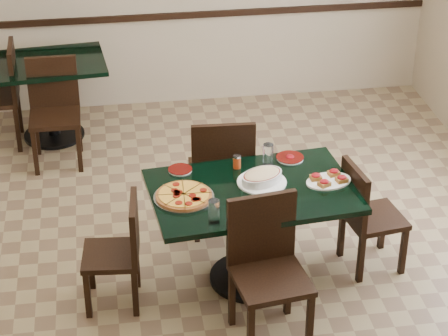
{
  "coord_description": "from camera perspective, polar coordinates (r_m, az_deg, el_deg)",
  "views": [
    {
      "loc": [
        -0.67,
        -5.17,
        3.8
      ],
      "look_at": [
        0.11,
        0.0,
        0.78
      ],
      "focal_mm": 70.0,
      "sensor_mm": 36.0,
      "label": 1
    }
  ],
  "objects": [
    {
      "name": "floor",
      "position": [
        6.45,
        -0.93,
        -6.08
      ],
      "size": [
        5.5,
        5.5,
        0.0
      ],
      "primitive_type": "plane",
      "color": "olive",
      "rests_on": "ground"
    },
    {
      "name": "pepperoni_pizza",
      "position": [
        5.75,
        -2.64,
        -1.82
      ],
      "size": [
        0.4,
        0.4,
        0.04
      ],
      "rotation": [
        0.0,
        0.0,
        -0.05
      ],
      "color": "#AAAAB1",
      "rests_on": "main_table"
    },
    {
      "name": "side_plate_near",
      "position": [
        5.56,
        1.9,
        -3.16
      ],
      "size": [
        0.17,
        0.17,
        0.02
      ],
      "rotation": [
        0.0,
        0.0,
        0.12
      ],
      "color": "white",
      "rests_on": "main_table"
    },
    {
      "name": "water_glass_a",
      "position": [
        6.11,
        2.9,
        0.89
      ],
      "size": [
        0.07,
        0.07,
        0.16
      ],
      "primitive_type": "cylinder",
      "color": "white",
      "rests_on": "main_table"
    },
    {
      "name": "chair_far",
      "position": [
        6.47,
        -0.14,
        -0.08
      ],
      "size": [
        0.48,
        0.48,
        0.99
      ],
      "rotation": [
        0.0,
        0.0,
        3.09
      ],
      "color": "black",
      "rests_on": "floor"
    },
    {
      "name": "water_glass_b",
      "position": [
        5.48,
        -0.66,
        -2.83
      ],
      "size": [
        0.07,
        0.07,
        0.16
      ],
      "primitive_type": "cylinder",
      "color": "white",
      "rests_on": "main_table"
    },
    {
      "name": "chair_right",
      "position": [
        6.22,
        9.21,
        -2.86
      ],
      "size": [
        0.45,
        0.45,
        0.84
      ],
      "rotation": [
        0.0,
        0.0,
        1.73
      ],
      "color": "black",
      "rests_on": "floor"
    },
    {
      "name": "bread_basket",
      "position": [
        5.64,
        3.83,
        -2.35
      ],
      "size": [
        0.23,
        0.19,
        0.09
      ],
      "rotation": [
        0.0,
        0.0,
        0.29
      ],
      "color": "brown",
      "rests_on": "main_table"
    },
    {
      "name": "back_chair_left",
      "position": [
        8.02,
        -14.26,
        4.99
      ],
      "size": [
        0.45,
        0.45,
        0.94
      ],
      "rotation": [
        0.0,
        0.0,
        -1.55
      ],
      "color": "black",
      "rests_on": "floor"
    },
    {
      "name": "side_plate_far_r",
      "position": [
        6.23,
        4.33,
        0.68
      ],
      "size": [
        0.2,
        0.2,
        0.03
      ],
      "rotation": [
        0.0,
        0.0,
        -0.04
      ],
      "color": "white",
      "rests_on": "main_table"
    },
    {
      "name": "room_shell",
      "position": [
        7.57,
        5.0,
        9.57
      ],
      "size": [
        5.5,
        5.5,
        5.5
      ],
      "color": "silver",
      "rests_on": "floor"
    },
    {
      "name": "back_chair_near",
      "position": [
        7.66,
        -11.02,
        4.05
      ],
      "size": [
        0.43,
        0.43,
        0.92
      ],
      "rotation": [
        0.0,
        0.0,
        0.0
      ],
      "color": "black",
      "rests_on": "floor"
    },
    {
      "name": "side_plate_far_l",
      "position": [
        6.07,
        -2.88,
        -0.11
      ],
      "size": [
        0.17,
        0.17,
        0.02
      ],
      "rotation": [
        0.0,
        0.0,
        0.22
      ],
      "color": "white",
      "rests_on": "main_table"
    },
    {
      "name": "bruschetta_platter",
      "position": [
        5.96,
        6.85,
        -0.73
      ],
      "size": [
        0.36,
        0.29,
        0.05
      ],
      "rotation": [
        0.0,
        0.0,
        0.23
      ],
      "color": "white",
      "rests_on": "main_table"
    },
    {
      "name": "back_table",
      "position": [
        8.04,
        -11.36,
        5.36
      ],
      "size": [
        1.08,
        0.83,
        0.75
      ],
      "rotation": [
        0.0,
        0.0,
        0.09
      ],
      "color": "black",
      "rests_on": "floor"
    },
    {
      "name": "pepper_shaker",
      "position": [
        6.08,
        0.85,
        0.43
      ],
      "size": [
        0.06,
        0.06,
        0.1
      ],
      "color": "#BD3F14",
      "rests_on": "main_table"
    },
    {
      "name": "chair_near",
      "position": [
        5.53,
        2.8,
        -6.09
      ],
      "size": [
        0.51,
        0.51,
        0.97
      ],
      "rotation": [
        0.0,
        0.0,
        0.14
      ],
      "color": "black",
      "rests_on": "floor"
    },
    {
      "name": "napkin_setting",
      "position": [
        5.53,
        1.1,
        -3.46
      ],
      "size": [
        0.14,
        0.14,
        0.01
      ],
      "rotation": [
        0.0,
        0.0,
        -0.04
      ],
      "color": "white",
      "rests_on": "main_table"
    },
    {
      "name": "main_table",
      "position": [
        5.96,
        1.83,
        -2.87
      ],
      "size": [
        1.44,
        1.0,
        0.75
      ],
      "rotation": [
        0.0,
        0.0,
        0.1
      ],
      "color": "black",
      "rests_on": "floor"
    },
    {
      "name": "lasagna_casserole",
      "position": [
        5.9,
        2.49,
        -0.6
      ],
      "size": [
        0.36,
        0.34,
        0.09
      ],
      "rotation": [
        0.0,
        0.0,
        0.46
      ],
      "color": "white",
      "rests_on": "main_table"
    },
    {
      "name": "chair_left",
      "position": [
        5.86,
        -6.73,
        -5.19
      ],
      "size": [
        0.41,
        0.41,
        0.8
      ],
      "rotation": [
        0.0,
        0.0,
        -1.66
      ],
      "color": "black",
      "rests_on": "floor"
    }
  ]
}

